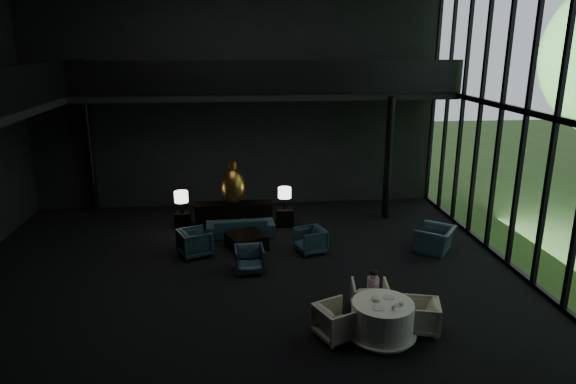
{
  "coord_description": "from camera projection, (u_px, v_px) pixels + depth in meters",
  "views": [
    {
      "loc": [
        0.01,
        -11.78,
        5.61
      ],
      "look_at": [
        1.21,
        0.5,
        2.01
      ],
      "focal_mm": 32.0,
      "sensor_mm": 36.0,
      "label": 1
    }
  ],
  "objects": [
    {
      "name": "floor",
      "position": [
        242.0,
        276.0,
        12.82
      ],
      "size": [
        14.0,
        12.0,
        0.02
      ],
      "primitive_type": "cube",
      "color": "black",
      "rests_on": "ground"
    },
    {
      "name": "wall_back",
      "position": [
        237.0,
        92.0,
        17.43
      ],
      "size": [
        14.0,
        0.04,
        8.0
      ],
      "primitive_type": "cube",
      "color": "black",
      "rests_on": "ground"
    },
    {
      "name": "wall_front",
      "position": [
        239.0,
        186.0,
        5.97
      ],
      "size": [
        14.0,
        0.04,
        8.0
      ],
      "primitive_type": "cube",
      "color": "black",
      "rests_on": "ground"
    },
    {
      "name": "curtain_wall",
      "position": [
        527.0,
        112.0,
        12.35
      ],
      "size": [
        0.2,
        12.0,
        8.0
      ],
      "primitive_type": null,
      "color": "black",
      "rests_on": "ground"
    },
    {
      "name": "mezzanine_back",
      "position": [
        268.0,
        94.0,
        16.57
      ],
      "size": [
        12.0,
        2.0,
        0.25
      ],
      "primitive_type": "cube",
      "color": "black",
      "rests_on": "wall_back"
    },
    {
      "name": "railing_left",
      "position": [
        5.0,
        91.0,
        11.07
      ],
      "size": [
        0.06,
        12.0,
        1.0
      ],
      "primitive_type": "cube",
      "color": "black",
      "rests_on": "mezzanine_left"
    },
    {
      "name": "railing_back",
      "position": [
        270.0,
        77.0,
        15.45
      ],
      "size": [
        12.0,
        0.06,
        1.0
      ],
      "primitive_type": "cube",
      "color": "black",
      "rests_on": "mezzanine_back"
    },
    {
      "name": "column_nw",
      "position": [
        90.0,
        154.0,
        17.24
      ],
      "size": [
        0.24,
        0.24,
        4.0
      ],
      "primitive_type": "cylinder",
      "color": "black",
      "rests_on": "floor"
    },
    {
      "name": "column_ne",
      "position": [
        388.0,
        159.0,
        16.53
      ],
      "size": [
        0.24,
        0.24,
        4.0
      ],
      "primitive_type": "cylinder",
      "color": "black",
      "rests_on": "floor"
    },
    {
      "name": "console",
      "position": [
        234.0,
        214.0,
        16.21
      ],
      "size": [
        2.41,
        0.55,
        0.77
      ],
      "primitive_type": "cube",
      "color": "black",
      "rests_on": "floor"
    },
    {
      "name": "bronze_urn",
      "position": [
        233.0,
        186.0,
        15.81
      ],
      "size": [
        0.74,
        0.74,
        1.38
      ],
      "color": "brown",
      "rests_on": "console"
    },
    {
      "name": "side_table_left",
      "position": [
        183.0,
        220.0,
        16.1
      ],
      "size": [
        0.46,
        0.46,
        0.51
      ],
      "primitive_type": "cube",
      "color": "black",
      "rests_on": "floor"
    },
    {
      "name": "table_lamp_left",
      "position": [
        181.0,
        198.0,
        15.79
      ],
      "size": [
        0.42,
        0.42,
        0.71
      ],
      "color": "black",
      "rests_on": "side_table_left"
    },
    {
      "name": "side_table_right",
      "position": [
        285.0,
        217.0,
        16.28
      ],
      "size": [
        0.51,
        0.51,
        0.56
      ],
      "primitive_type": "cube",
      "color": "black",
      "rests_on": "floor"
    },
    {
      "name": "table_lamp_right",
      "position": [
        285.0,
        194.0,
        16.06
      ],
      "size": [
        0.41,
        0.41,
        0.69
      ],
      "color": "black",
      "rests_on": "side_table_right"
    },
    {
      "name": "sofa",
      "position": [
        240.0,
        223.0,
        15.39
      ],
      "size": [
        2.0,
        0.67,
        0.77
      ],
      "primitive_type": "imported",
      "rotation": [
        0.0,
        0.0,
        3.19
      ],
      "color": "#1D333E",
      "rests_on": "floor"
    },
    {
      "name": "lounge_armchair_west",
      "position": [
        195.0,
        241.0,
        13.93
      ],
      "size": [
        1.06,
        1.08,
        0.86
      ],
      "primitive_type": "imported",
      "rotation": [
        0.0,
        0.0,
        1.99
      ],
      "color": "black",
      "rests_on": "floor"
    },
    {
      "name": "lounge_armchair_east",
      "position": [
        310.0,
        239.0,
        14.17
      ],
      "size": [
        0.88,
        0.91,
        0.76
      ],
      "primitive_type": "imported",
      "rotation": [
        0.0,
        0.0,
        -1.26
      ],
      "color": "black",
      "rests_on": "floor"
    },
    {
      "name": "lounge_armchair_south",
      "position": [
        249.0,
        259.0,
        12.95
      ],
      "size": [
        0.72,
        0.68,
        0.71
      ],
      "primitive_type": "imported",
      "rotation": [
        0.0,
        0.0,
        0.06
      ],
      "color": "#16282B",
      "rests_on": "floor"
    },
    {
      "name": "window_armchair",
      "position": [
        435.0,
        236.0,
        14.2
      ],
      "size": [
        1.19,
        1.27,
        0.93
      ],
      "primitive_type": "imported",
      "rotation": [
        0.0,
        0.0,
        -2.2
      ],
      "color": "black",
      "rests_on": "floor"
    },
    {
      "name": "coffee_table",
      "position": [
        246.0,
        241.0,
        14.46
      ],
      "size": [
        1.26,
        1.26,
        0.43
      ],
      "primitive_type": "cube",
      "rotation": [
        0.0,
        0.0,
        0.4
      ],
      "color": "black",
      "rests_on": "floor"
    },
    {
      "name": "dining_table",
      "position": [
        382.0,
        322.0,
        10.08
      ],
      "size": [
        1.37,
        1.37,
        0.75
      ],
      "color": "white",
      "rests_on": "floor"
    },
    {
      "name": "dining_chair_north",
      "position": [
        370.0,
        296.0,
        10.97
      ],
      "size": [
        0.84,
        0.8,
        0.78
      ],
      "primitive_type": "imported",
      "rotation": [
        0.0,
        0.0,
        3.02
      ],
      "color": "#B5ACA3",
      "rests_on": "floor"
    },
    {
      "name": "dining_chair_east",
      "position": [
        421.0,
        316.0,
        10.29
      ],
      "size": [
        0.76,
        0.79,
        0.67
      ],
      "primitive_type": "imported",
      "rotation": [
        0.0,
        0.0,
        -1.83
      ],
      "color": "#AE9E8B",
      "rests_on": "floor"
    },
    {
      "name": "dining_chair_west",
      "position": [
        337.0,
        320.0,
        10.06
      ],
      "size": [
        0.94,
        0.96,
        0.76
      ],
      "primitive_type": "imported",
      "rotation": [
        0.0,
        0.0,
        1.99
      ],
      "color": "#BDB19B",
      "rests_on": "floor"
    },
    {
      "name": "child",
      "position": [
        373.0,
        282.0,
        10.88
      ],
      "size": [
        0.25,
        0.25,
        0.55
      ],
      "rotation": [
        0.0,
        0.0,
        3.14
      ],
      "color": "#EC90C6",
      "rests_on": "dining_chair_north"
    },
    {
      "name": "plate_a",
      "position": [
        378.0,
        308.0,
        9.75
      ],
      "size": [
        0.28,
        0.28,
        0.01
      ],
      "primitive_type": "cylinder",
      "rotation": [
        0.0,
        0.0,
        -0.31
      ],
      "color": "white",
      "rests_on": "dining_table"
    },
    {
      "name": "plate_b",
      "position": [
        389.0,
        297.0,
        10.15
      ],
      "size": [
        0.28,
        0.28,
        0.02
      ],
      "primitive_type": "cylinder",
      "rotation": [
        0.0,
        0.0,
        0.26
      ],
      "color": "white",
      "rests_on": "dining_table"
    },
    {
      "name": "saucer",
      "position": [
        398.0,
        305.0,
        9.85
      ],
      "size": [
        0.15,
        0.15,
        0.01
      ],
      "primitive_type": "cylinder",
      "rotation": [
        0.0,
        0.0,
        0.01
      ],
      "color": "white",
      "rests_on": "dining_table"
    },
    {
      "name": "coffee_cup",
      "position": [
        401.0,
        303.0,
        9.85
      ],
      "size": [
        0.09,
        0.09,
        0.07
      ],
      "primitive_type": "cylinder",
      "rotation": [
        0.0,
        0.0,
        0.05
      ],
      "color": "white",
      "rests_on": "saucer"
    },
    {
      "name": "cereal_bowl",
      "position": [
        376.0,
        299.0,
        10.03
      ],
      "size": [
        0.18,
        0.18,
        0.09
      ],
      "primitive_type": "ellipsoid",
      "color": "white",
      "rests_on": "dining_table"
    },
    {
      "name": "cream_pot",
      "position": [
        393.0,
        309.0,
        9.67
      ],
      "size": [
        0.06,
        0.06,
        0.07
      ],
      "primitive_type": "cylinder",
      "rotation": [
        0.0,
        0.0,
        -0.08
      ],
      "color": "#99999E",
      "rests_on": "dining_table"
    }
  ]
}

